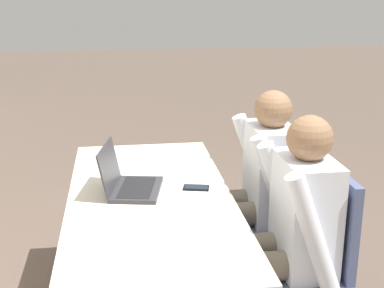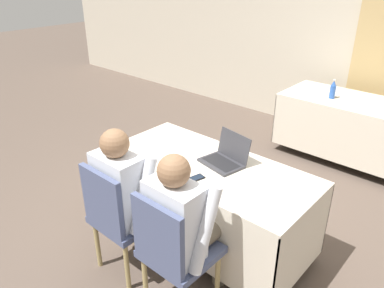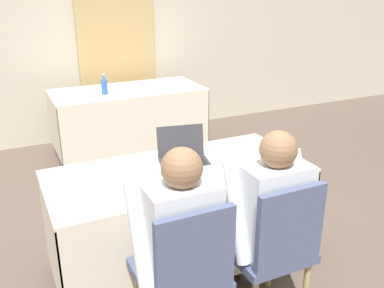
{
  "view_description": "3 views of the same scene",
  "coord_description": "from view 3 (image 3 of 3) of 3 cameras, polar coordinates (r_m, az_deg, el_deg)",
  "views": [
    {
      "loc": [
        -2.35,
        0.13,
        1.72
      ],
      "look_at": [
        0.0,
        -0.2,
        1.0
      ],
      "focal_mm": 50.0,
      "sensor_mm": 36.0,
      "label": 1
    },
    {
      "loc": [
        1.59,
        -1.99,
        2.17
      ],
      "look_at": [
        0.0,
        -0.2,
        1.0
      ],
      "focal_mm": 35.0,
      "sensor_mm": 36.0,
      "label": 2
    },
    {
      "loc": [
        -1.0,
        -2.33,
        1.9
      ],
      "look_at": [
        0.0,
        -0.2,
        1.0
      ],
      "focal_mm": 40.0,
      "sensor_mm": 36.0,
      "label": 3
    }
  ],
  "objects": [
    {
      "name": "ground_plane",
      "position": [
        3.17,
        -1.61,
        -15.9
      ],
      "size": [
        24.0,
        24.0,
        0.0
      ],
      "primitive_type": "plane",
      "color": "brown"
    },
    {
      "name": "wall_back",
      "position": [
        5.42,
        -14.96,
        14.49
      ],
      "size": [
        12.0,
        0.06,
        2.7
      ],
      "color": "beige",
      "rests_on": "ground_plane"
    },
    {
      "name": "curtain_panel",
      "position": [
        5.47,
        -10.09,
        14.64
      ],
      "size": [
        0.97,
        0.04,
        2.65
      ],
      "color": "tan",
      "rests_on": "ground_plane"
    },
    {
      "name": "conference_table_near",
      "position": [
        2.86,
        -1.72,
        -6.83
      ],
      "size": [
        1.69,
        0.77,
        0.75
      ],
      "color": "beige",
      "rests_on": "ground_plane"
    },
    {
      "name": "conference_table_far",
      "position": [
        4.96,
        -8.5,
        5.14
      ],
      "size": [
        1.69,
        0.77,
        0.75
      ],
      "color": "beige",
      "rests_on": "ground_plane"
    },
    {
      "name": "laptop",
      "position": [
        2.88,
        -1.13,
        -1.66
      ],
      "size": [
        0.37,
        0.32,
        0.23
      ],
      "rotation": [
        0.0,
        0.0,
        -0.19
      ],
      "color": "#333338",
      "rests_on": "conference_table_near"
    },
    {
      "name": "cell_phone",
      "position": [
        2.62,
        1.56,
        -5.01
      ],
      "size": [
        0.1,
        0.14,
        0.01
      ],
      "rotation": [
        0.0,
        0.0,
        -0.23
      ],
      "color": "black",
      "rests_on": "conference_table_near"
    },
    {
      "name": "paper_beside_laptop",
      "position": [
        2.99,
        7.92,
        -1.87
      ],
      "size": [
        0.32,
        0.36,
        0.0
      ],
      "rotation": [
        0.0,
        0.0,
        0.47
      ],
      "color": "white",
      "rests_on": "conference_table_near"
    },
    {
      "name": "water_bottle",
      "position": [
        4.72,
        -11.62,
        7.69
      ],
      "size": [
        0.07,
        0.07,
        0.22
      ],
      "color": "#2D5BB7",
      "rests_on": "conference_table_far"
    },
    {
      "name": "chair_near_left",
      "position": [
        2.26,
        -0.96,
        -16.7
      ],
      "size": [
        0.44,
        0.44,
        0.93
      ],
      "rotation": [
        0.0,
        0.0,
        3.14
      ],
      "color": "tan",
      "rests_on": "ground_plane"
    },
    {
      "name": "chair_near_right",
      "position": [
        2.49,
        10.85,
        -13.14
      ],
      "size": [
        0.44,
        0.44,
        0.93
      ],
      "rotation": [
        0.0,
        0.0,
        3.14
      ],
      "color": "tan",
      "rests_on": "ground_plane"
    },
    {
      "name": "person_checkered_shirt",
      "position": [
        2.25,
        -2.1,
        -12.0
      ],
      "size": [
        0.5,
        0.52,
        1.19
      ],
      "rotation": [
        0.0,
        0.0,
        3.14
      ],
      "color": "#665B4C",
      "rests_on": "ground_plane"
    },
    {
      "name": "person_white_shirt",
      "position": [
        2.48,
        9.69,
        -8.91
      ],
      "size": [
        0.5,
        0.52,
        1.19
      ],
      "rotation": [
        0.0,
        0.0,
        3.14
      ],
      "color": "#665B4C",
      "rests_on": "ground_plane"
    }
  ]
}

